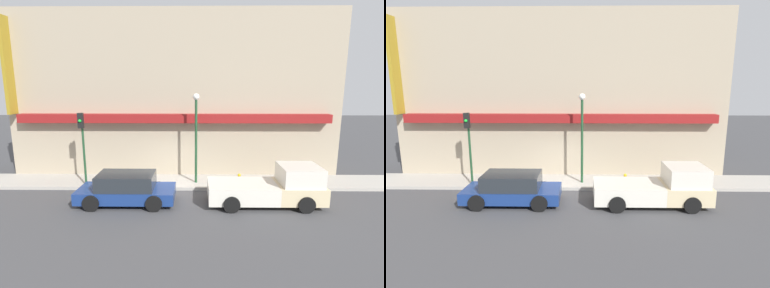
% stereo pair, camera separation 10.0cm
% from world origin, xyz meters
% --- Properties ---
extents(ground_plane, '(80.00, 80.00, 0.00)m').
position_xyz_m(ground_plane, '(0.00, 0.00, 0.00)').
color(ground_plane, '#424244').
extents(sidewalk, '(36.00, 2.43, 0.17)m').
position_xyz_m(sidewalk, '(0.00, 1.21, 0.08)').
color(sidewalk, '#ADA89E').
rests_on(sidewalk, ground).
extents(building, '(19.80, 3.80, 9.89)m').
position_xyz_m(building, '(-0.01, 3.91, 4.93)').
color(building, tan).
rests_on(building, ground).
extents(pickup_truck, '(5.35, 2.26, 1.89)m').
position_xyz_m(pickup_truck, '(4.93, -1.77, 0.83)').
color(pickup_truck, beige).
rests_on(pickup_truck, ground).
extents(parked_car, '(4.57, 2.12, 1.48)m').
position_xyz_m(parked_car, '(-2.01, -1.77, 0.73)').
color(parked_car, navy).
rests_on(parked_car, ground).
extents(fire_hydrant, '(0.18, 0.18, 0.62)m').
position_xyz_m(fire_hydrant, '(3.69, 0.57, 0.48)').
color(fire_hydrant, yellow).
rests_on(fire_hydrant, sidewalk).
extents(street_lamp, '(0.36, 0.36, 4.98)m').
position_xyz_m(street_lamp, '(1.30, 0.90, 3.32)').
color(street_lamp, '#1E4728').
rests_on(street_lamp, sidewalk).
extents(traffic_light, '(0.28, 0.42, 3.99)m').
position_xyz_m(traffic_light, '(-4.75, 0.28, 2.89)').
color(traffic_light, '#1E4728').
rests_on(traffic_light, sidewalk).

